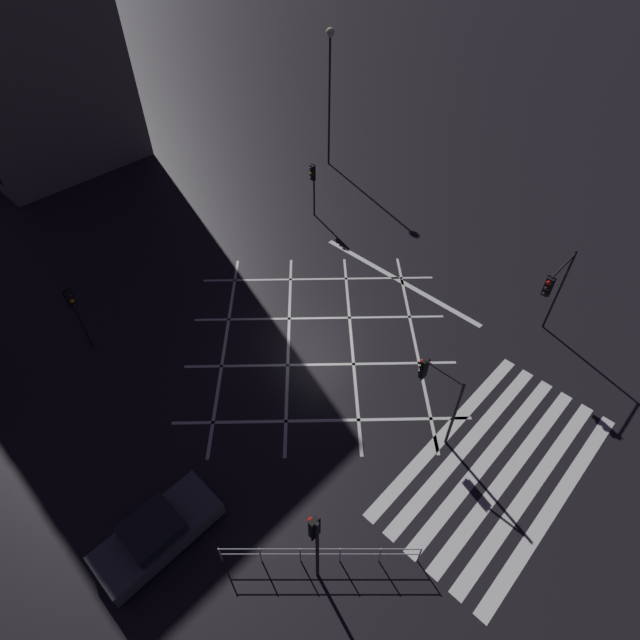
{
  "coord_description": "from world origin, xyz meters",
  "views": [
    {
      "loc": [
        -11.58,
        -11.12,
        17.43
      ],
      "look_at": [
        0.0,
        0.0,
        1.37
      ],
      "focal_mm": 28.0,
      "sensor_mm": 36.0,
      "label": 1
    }
  ],
  "objects_px": {
    "traffic_light_median_south": "(437,386)",
    "waiting_car": "(157,533)",
    "traffic_light_ne_main": "(313,180)",
    "traffic_light_nw_cross": "(75,308)",
    "traffic_light_se_main": "(554,286)",
    "street_lamp_east": "(330,72)",
    "traffic_light_sw_cross": "(315,538)"
  },
  "relations": [
    {
      "from": "traffic_light_median_south",
      "to": "traffic_light_se_main",
      "type": "bearing_deg",
      "value": -95.81
    },
    {
      "from": "traffic_light_se_main",
      "to": "traffic_light_nw_cross",
      "type": "bearing_deg",
      "value": -44.94
    },
    {
      "from": "traffic_light_sw_cross",
      "to": "traffic_light_ne_main",
      "type": "bearing_deg",
      "value": -45.41
    },
    {
      "from": "traffic_light_se_main",
      "to": "traffic_light_median_south",
      "type": "relative_size",
      "value": 1.21
    },
    {
      "from": "traffic_light_sw_cross",
      "to": "traffic_light_median_south",
      "type": "height_order",
      "value": "traffic_light_sw_cross"
    },
    {
      "from": "street_lamp_east",
      "to": "traffic_light_nw_cross",
      "type": "bearing_deg",
      "value": -168.58
    },
    {
      "from": "traffic_light_ne_main",
      "to": "waiting_car",
      "type": "distance_m",
      "value": 20.65
    },
    {
      "from": "traffic_light_nw_cross",
      "to": "traffic_light_ne_main",
      "type": "relative_size",
      "value": 1.03
    },
    {
      "from": "traffic_light_nw_cross",
      "to": "traffic_light_se_main",
      "type": "relative_size",
      "value": 0.77
    },
    {
      "from": "traffic_light_median_south",
      "to": "waiting_car",
      "type": "distance_m",
      "value": 10.94
    },
    {
      "from": "traffic_light_ne_main",
      "to": "traffic_light_median_south",
      "type": "distance_m",
      "value": 16.16
    },
    {
      "from": "traffic_light_ne_main",
      "to": "traffic_light_se_main",
      "type": "bearing_deg",
      "value": 88.45
    },
    {
      "from": "traffic_light_ne_main",
      "to": "traffic_light_nw_cross",
      "type": "bearing_deg",
      "value": 1.02
    },
    {
      "from": "traffic_light_sw_cross",
      "to": "traffic_light_median_south",
      "type": "distance_m",
      "value": 7.1
    },
    {
      "from": "traffic_light_nw_cross",
      "to": "waiting_car",
      "type": "distance_m",
      "value": 10.49
    },
    {
      "from": "street_lamp_east",
      "to": "waiting_car",
      "type": "bearing_deg",
      "value": -148.99
    },
    {
      "from": "traffic_light_sw_cross",
      "to": "traffic_light_median_south",
      "type": "bearing_deg",
      "value": -84.92
    },
    {
      "from": "traffic_light_ne_main",
      "to": "traffic_light_median_south",
      "type": "xyz_separation_m",
      "value": [
        -7.88,
        -14.11,
        0.3
      ]
    },
    {
      "from": "traffic_light_nw_cross",
      "to": "traffic_light_sw_cross",
      "type": "height_order",
      "value": "traffic_light_sw_cross"
    },
    {
      "from": "traffic_light_se_main",
      "to": "traffic_light_ne_main",
      "type": "bearing_deg",
      "value": -91.55
    },
    {
      "from": "traffic_light_median_south",
      "to": "traffic_light_sw_cross",
      "type": "bearing_deg",
      "value": 95.08
    },
    {
      "from": "traffic_light_nw_cross",
      "to": "traffic_light_se_main",
      "type": "bearing_deg",
      "value": 45.06
    },
    {
      "from": "traffic_light_median_south",
      "to": "street_lamp_east",
      "type": "distance_m",
      "value": 22.73
    },
    {
      "from": "traffic_light_se_main",
      "to": "traffic_light_median_south",
      "type": "distance_m",
      "value": 7.54
    },
    {
      "from": "traffic_light_sw_cross",
      "to": "waiting_car",
      "type": "distance_m",
      "value": 5.86
    },
    {
      "from": "waiting_car",
      "to": "traffic_light_nw_cross",
      "type": "bearing_deg",
      "value": 74.06
    },
    {
      "from": "traffic_light_nw_cross",
      "to": "street_lamp_east",
      "type": "relative_size",
      "value": 0.4
    },
    {
      "from": "traffic_light_sw_cross",
      "to": "traffic_light_median_south",
      "type": "xyz_separation_m",
      "value": [
        7.07,
        0.63,
        -0.11
      ]
    },
    {
      "from": "traffic_light_se_main",
      "to": "waiting_car",
      "type": "relative_size",
      "value": 1.08
    },
    {
      "from": "street_lamp_east",
      "to": "waiting_car",
      "type": "xyz_separation_m",
      "value": [
        -23.42,
        -14.08,
        -5.64
      ]
    },
    {
      "from": "traffic_light_median_south",
      "to": "street_lamp_east",
      "type": "relative_size",
      "value": 0.43
    },
    {
      "from": "street_lamp_east",
      "to": "traffic_light_sw_cross",
      "type": "bearing_deg",
      "value": -137.75
    }
  ]
}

